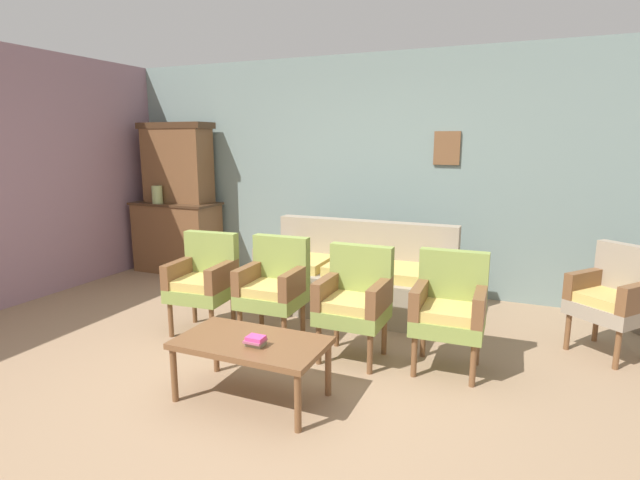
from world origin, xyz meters
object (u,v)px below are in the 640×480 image
(vase_on_cabinet, at_px, (157,194))
(coffee_table, at_px, (251,346))
(side_cabinet, at_px, (178,237))
(wingback_chair_by_fireplace, at_px, (614,295))
(armchair_near_couch_end, at_px, (355,298))
(armchair_by_doorway, at_px, (274,284))
(floral_couch, at_px, (357,280))
(book_stack_on_table, at_px, (256,341))
(armchair_near_cabinet, at_px, (450,306))
(armchair_row_middle, at_px, (204,278))

(vase_on_cabinet, xyz_separation_m, coffee_table, (2.81, -2.37, -0.67))
(side_cabinet, bearing_deg, coffee_table, -43.65)
(coffee_table, bearing_deg, wingback_chair_by_fireplace, 37.56)
(wingback_chair_by_fireplace, xyz_separation_m, coffee_table, (-2.33, -1.79, -0.12))
(armchair_near_couch_end, distance_m, wingback_chair_by_fireplace, 2.11)
(wingback_chair_by_fireplace, bearing_deg, armchair_by_doorway, -163.25)
(floral_couch, height_order, armchair_near_couch_end, same)
(coffee_table, height_order, book_stack_on_table, book_stack_on_table)
(armchair_near_cabinet, height_order, coffee_table, armchair_near_cabinet)
(armchair_row_middle, relative_size, wingback_chair_by_fireplace, 1.00)
(armchair_by_doorway, bearing_deg, coffee_table, -70.07)
(floral_couch, bearing_deg, coffee_table, -91.88)
(side_cabinet, xyz_separation_m, book_stack_on_table, (2.74, -2.61, -0.01))
(armchair_by_doorway, distance_m, armchair_near_couch_end, 0.78)
(side_cabinet, bearing_deg, book_stack_on_table, -43.61)
(side_cabinet, distance_m, book_stack_on_table, 3.78)
(side_cabinet, height_order, armchair_by_doorway, side_cabinet)
(vase_on_cabinet, distance_m, armchair_row_middle, 2.37)
(armchair_row_middle, height_order, armchair_near_couch_end, same)
(vase_on_cabinet, height_order, coffee_table, vase_on_cabinet)
(armchair_near_couch_end, xyz_separation_m, coffee_table, (-0.42, -0.90, -0.12))
(armchair_row_middle, xyz_separation_m, wingback_chair_by_fireplace, (3.37, 0.89, 0.00))
(floral_couch, xyz_separation_m, coffee_table, (-0.07, -1.99, 0.05))
(armchair_by_doorway, distance_m, book_stack_on_table, 1.14)
(side_cabinet, bearing_deg, armchair_near_cabinet, -22.14)
(side_cabinet, relative_size, wingback_chair_by_fireplace, 1.28)
(armchair_by_doorway, height_order, armchair_near_cabinet, same)
(side_cabinet, xyz_separation_m, coffee_table, (2.66, -2.54, -0.09))
(vase_on_cabinet, height_order, wingback_chair_by_fireplace, vase_on_cabinet)
(vase_on_cabinet, height_order, armchair_row_middle, vase_on_cabinet)
(armchair_near_cabinet, distance_m, book_stack_on_table, 1.51)
(side_cabinet, height_order, armchair_near_couch_end, side_cabinet)
(armchair_by_doorway, height_order, wingback_chair_by_fireplace, same)
(floral_couch, bearing_deg, armchair_near_cabinet, -42.65)
(floral_couch, relative_size, book_stack_on_table, 15.46)
(armchair_near_couch_end, distance_m, book_stack_on_table, 1.03)
(armchair_row_middle, height_order, armchair_by_doorway, same)
(side_cabinet, relative_size, floral_couch, 0.59)
(armchair_by_doorway, relative_size, book_stack_on_table, 7.13)
(wingback_chair_by_fireplace, relative_size, book_stack_on_table, 7.13)
(armchair_by_doorway, relative_size, wingback_chair_by_fireplace, 1.00)
(vase_on_cabinet, distance_m, armchair_by_doorway, 2.87)
(coffee_table, distance_m, book_stack_on_table, 0.13)
(floral_couch, distance_m, armchair_near_couch_end, 1.15)
(vase_on_cabinet, xyz_separation_m, book_stack_on_table, (2.89, -2.44, -0.59))
(coffee_table, bearing_deg, floral_couch, 88.12)
(side_cabinet, relative_size, book_stack_on_table, 9.15)
(book_stack_on_table, bearing_deg, floral_couch, 90.29)
(armchair_near_couch_end, bearing_deg, armchair_by_doorway, 173.78)
(armchair_by_doorway, bearing_deg, floral_couch, 67.12)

